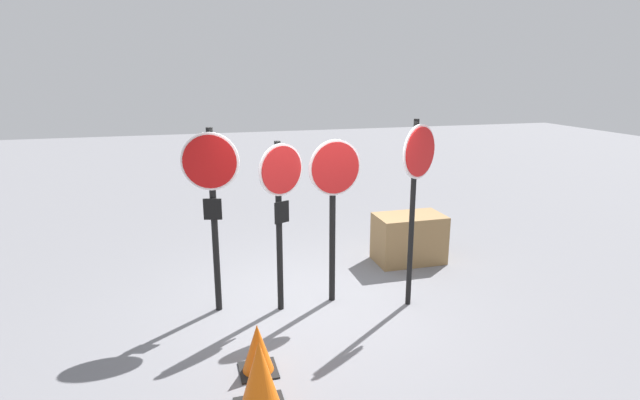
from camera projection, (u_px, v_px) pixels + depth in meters
ground_plane at (314, 306)px, 6.78m from camera, size 40.00×40.00×0.00m
stop_sign_0 at (212, 189)px, 6.23m from camera, size 0.71×0.22×2.44m
stop_sign_1 at (280, 197)px, 6.29m from camera, size 0.61×0.31×2.27m
stop_sign_2 at (334, 192)px, 6.54m from camera, size 0.73×0.19×2.26m
stop_sign_3 at (417, 176)px, 6.37m from camera, size 0.61×0.37×2.52m
traffic_cone_0 at (258, 348)px, 5.25m from camera, size 0.40×0.40×0.55m
traffic_cone_1 at (260, 377)px, 4.61m from camera, size 0.48×0.48×0.73m
storage_crate at (409, 238)px, 8.29m from camera, size 1.12×0.68×0.80m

